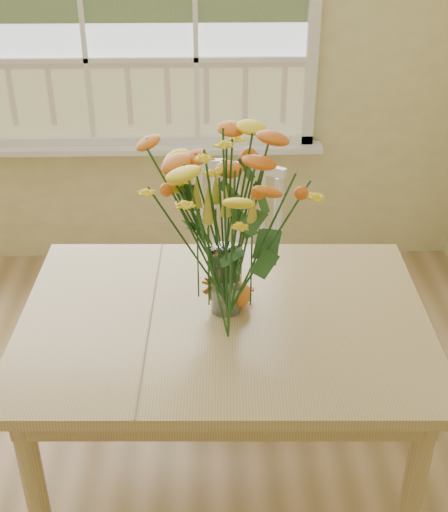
{
  "coord_description": "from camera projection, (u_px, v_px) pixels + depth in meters",
  "views": [
    {
      "loc": [
        0.6,
        -1.23,
        2.05
      ],
      "look_at": [
        0.65,
        0.63,
        0.94
      ],
      "focal_mm": 48.0,
      "sensor_mm": 36.0,
      "label": 1
    }
  ],
  "objects": [
    {
      "name": "wall_back",
      "position": [
        83.0,
        17.0,
        3.34
      ],
      "size": [
        4.0,
        0.02,
        2.7
      ],
      "primitive_type": "cube",
      "color": "#D0C585",
      "rests_on": "floor"
    },
    {
      "name": "flower_vase",
      "position": [
        226.0,
        217.0,
        2.12
      ],
      "size": [
        0.48,
        0.48,
        0.58
      ],
      "color": "white",
      "rests_on": "dining_table"
    },
    {
      "name": "turkey_figurine",
      "position": [
        222.0,
        294.0,
        2.29
      ],
      "size": [
        0.11,
        0.1,
        0.12
      ],
      "rotation": [
        0.0,
        0.0,
        0.34
      ],
      "color": "#CCB78C",
      "rests_on": "dining_table"
    },
    {
      "name": "pumpkin",
      "position": [
        236.0,
        295.0,
        2.29
      ],
      "size": [
        0.11,
        0.11,
        0.08
      ],
      "primitive_type": "ellipsoid",
      "color": "orange",
      "rests_on": "dining_table"
    },
    {
      "name": "dining_table",
      "position": [
        224.0,
        338.0,
        2.31
      ],
      "size": [
        1.37,
        1.0,
        0.72
      ],
      "rotation": [
        0.0,
        0.0,
        -0.02
      ],
      "color": "tan",
      "rests_on": "floor"
    },
    {
      "name": "dark_gourd",
      "position": [
        226.0,
        287.0,
        2.34
      ],
      "size": [
        0.13,
        0.08,
        0.07
      ],
      "color": "#38160F",
      "rests_on": "dining_table"
    },
    {
      "name": "windsor_chair",
      "position": [
        233.0,
        256.0,
        3.04
      ],
      "size": [
        0.5,
        0.48,
        0.89
      ],
      "rotation": [
        0.0,
        0.0,
        -0.26
      ],
      "color": "white",
      "rests_on": "floor"
    }
  ]
}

